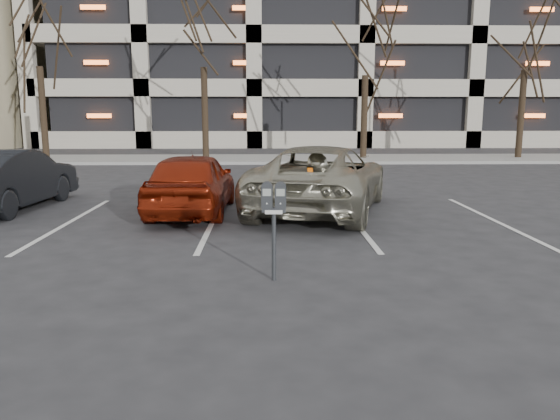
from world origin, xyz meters
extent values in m
plane|color=#28282B|center=(0.00, 0.00, 0.00)|extent=(140.00, 140.00, 0.00)
cube|color=gray|center=(0.00, 16.00, 0.06)|extent=(80.00, 4.00, 0.12)
cube|color=silver|center=(-4.20, 2.30, 0.01)|extent=(0.10, 5.20, 0.00)
cube|color=silver|center=(-1.40, 2.30, 0.01)|extent=(0.10, 5.20, 0.00)
cube|color=silver|center=(1.40, 2.30, 0.01)|extent=(0.10, 5.20, 0.00)
cube|color=silver|center=(4.20, 2.30, 0.01)|extent=(0.10, 5.20, 0.00)
cube|color=black|center=(12.00, 34.00, 9.00)|extent=(49.92, 19.20, 18.00)
cylinder|color=black|center=(-10.00, 16.00, 2.02)|extent=(0.28, 0.28, 4.04)
cylinder|color=black|center=(-3.00, 16.00, 2.01)|extent=(0.28, 0.28, 4.02)
cylinder|color=black|center=(4.00, 16.00, 1.85)|extent=(0.28, 0.28, 3.70)
cylinder|color=black|center=(11.00, 16.00, 1.97)|extent=(0.28, 0.28, 3.94)
cylinder|color=black|center=(-0.25, -1.51, 0.45)|extent=(0.06, 0.06, 0.90)
cube|color=black|center=(-0.25, -1.51, 0.92)|extent=(0.30, 0.11, 0.06)
cube|color=silver|center=(-0.25, -1.57, 0.90)|extent=(0.22, 0.02, 0.05)
cube|color=gray|center=(-0.34, -1.57, 1.15)|extent=(0.11, 0.01, 0.09)
cube|color=gray|center=(-0.17, -1.58, 1.15)|extent=(0.11, 0.01, 0.09)
imported|color=#ABA792|center=(0.85, 3.41, 0.71)|extent=(3.73, 5.60, 1.43)
cube|color=#E75904|center=(0.50, 2.51, 1.43)|extent=(0.10, 0.20, 0.01)
imported|color=maroon|center=(-1.91, 3.21, 0.66)|extent=(1.69, 3.95, 1.33)
imported|color=black|center=(-6.03, 3.83, 0.67)|extent=(1.73, 4.17, 1.34)
camera|label=1|loc=(-0.35, -8.27, 2.14)|focal=35.00mm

